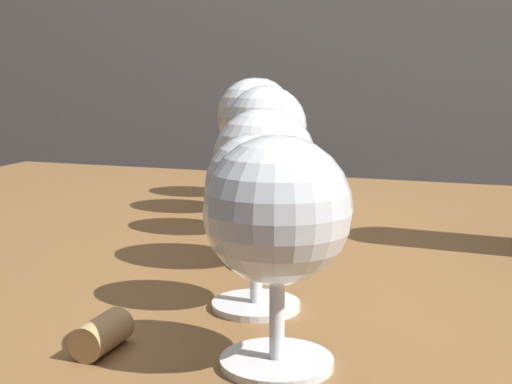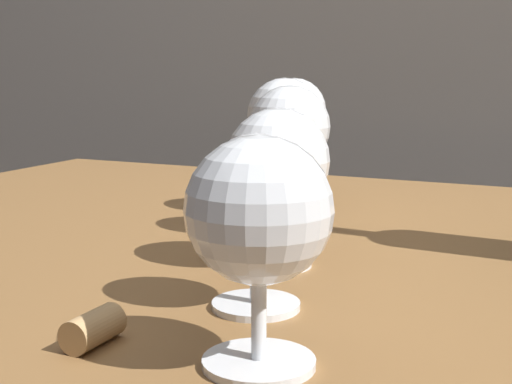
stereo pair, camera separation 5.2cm
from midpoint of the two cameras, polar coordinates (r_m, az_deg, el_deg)
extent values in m
cube|color=brown|center=(0.74, 7.30, -5.09)|extent=(1.28, 0.85, 0.03)
cylinder|color=brown|center=(1.43, -11.50, -14.02)|extent=(0.06, 0.06, 0.74)
cylinder|color=white|center=(0.44, 3.67, -13.05)|extent=(0.07, 0.07, 0.00)
cylinder|color=white|center=(0.43, 3.71, -9.03)|extent=(0.01, 0.01, 0.06)
sphere|color=white|center=(0.42, 3.80, -1.43)|extent=(0.09, 0.09, 0.09)
ellipsoid|color=#EACC66|center=(0.42, 3.80, -1.45)|extent=(0.08, 0.08, 0.04)
cylinder|color=white|center=(0.54, 2.79, -8.75)|extent=(0.06, 0.06, 0.00)
cylinder|color=white|center=(0.53, 2.82, -5.28)|extent=(0.01, 0.01, 0.06)
sphere|color=white|center=(0.52, 2.87, 0.58)|extent=(0.07, 0.07, 0.07)
ellipsoid|color=beige|center=(0.52, 2.87, 0.46)|extent=(0.06, 0.06, 0.03)
cylinder|color=white|center=(0.65, 3.95, -5.51)|extent=(0.06, 0.06, 0.00)
cylinder|color=white|center=(0.64, 3.98, -2.75)|extent=(0.01, 0.01, 0.06)
sphere|color=white|center=(0.63, 4.05, 2.46)|extent=(0.09, 0.09, 0.09)
ellipsoid|color=#470A16|center=(0.63, 4.04, 1.86)|extent=(0.08, 0.08, 0.03)
cylinder|color=white|center=(0.76, 4.47, -3.18)|extent=(0.06, 0.06, 0.00)
cylinder|color=white|center=(0.76, 4.52, -0.03)|extent=(0.01, 0.01, 0.08)
sphere|color=white|center=(0.75, 4.59, 5.05)|extent=(0.08, 0.08, 0.08)
ellipsoid|color=maroon|center=(0.75, 4.59, 5.01)|extent=(0.07, 0.07, 0.04)
cylinder|color=white|center=(0.88, 3.88, -1.47)|extent=(0.06, 0.06, 0.00)
cylinder|color=white|center=(0.87, 3.91, 1.33)|extent=(0.01, 0.01, 0.08)
sphere|color=white|center=(0.86, 3.97, 5.89)|extent=(0.09, 0.09, 0.09)
ellipsoid|color=maroon|center=(0.86, 3.96, 5.56)|extent=(0.08, 0.08, 0.03)
cylinder|color=white|center=(0.98, 4.43, -0.26)|extent=(0.06, 0.06, 0.00)
cylinder|color=white|center=(0.97, 4.46, 2.30)|extent=(0.01, 0.01, 0.08)
sphere|color=white|center=(0.97, 4.52, 6.33)|extent=(0.08, 0.08, 0.08)
ellipsoid|color=#380711|center=(0.97, 4.51, 6.00)|extent=(0.07, 0.07, 0.03)
cylinder|color=tan|center=(0.48, -9.39, -10.40)|extent=(0.02, 0.04, 0.02)
camera|label=1|loc=(0.03, -87.14, 0.50)|focal=51.84mm
camera|label=2|loc=(0.03, 92.86, -0.50)|focal=51.84mm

